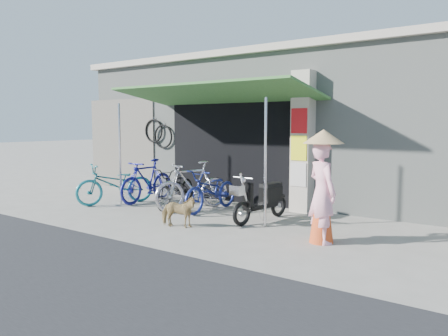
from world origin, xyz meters
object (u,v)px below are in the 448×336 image
Objects in this scene: bike_teal at (115,184)px; bike_navy at (212,190)px; street_dog at (178,212)px; nun at (322,187)px; bike_silver at (193,186)px; bike_blue at (147,181)px; bike_black at (176,187)px; moped at (262,200)px.

bike_teal is 1.05× the size of bike_navy.
bike_teal is 2.92m from street_dog.
street_dog is at bearing 45.90° from nun.
street_dog is 0.38× the size of nun.
bike_silver is 2.60× the size of street_dog.
bike_blue is at bearing 81.31° from bike_teal.
bike_teal is at bearing -123.73° from bike_blue.
bike_blue is 1.00× the size of bike_black.
bike_blue is 0.99× the size of bike_navy.
bike_navy is 1.08× the size of moped.
bike_black is 0.96× the size of bike_silver.
nun is at bearing -19.86° from moped.
nun reaches higher than street_dog.
bike_blue is at bearing 160.59° from bike_black.
bike_black is (1.00, -0.08, -0.06)m from bike_blue.
bike_navy is 1.65m from street_dog.
bike_navy is 3.17m from nun.
bike_navy is at bearing 40.23° from bike_teal.
bike_teal is 1.02× the size of bike_silver.
bike_black is at bearing -172.31° from bike_navy.
moped is 1.83m from nun.
bike_silver is 0.43m from bike_navy.
bike_teal is 2.65× the size of street_dog.
bike_navy is (0.39, 0.18, -0.08)m from bike_silver.
bike_blue is 1.55m from bike_silver.
bike_silver is at bearing -173.66° from moped.
bike_black is at bearing 20.38° from nun.
bike_navy reaches higher than street_dog.
nun is at bearing -99.35° from street_dog.
bike_blue reaches higher than bike_black.
moped is (1.78, -0.05, -0.12)m from bike_silver.
bike_blue reaches higher than bike_navy.
bike_blue is at bearing -163.48° from bike_silver.
bike_teal is at bearing 29.72° from nun.
bike_black is at bearing 45.60° from bike_teal.
bike_teal is 3.76m from moped.
bike_black is at bearing -5.38° from bike_blue.
moped is (0.97, 1.36, 0.13)m from street_dog.
bike_black is at bearing -174.91° from moped.
bike_teal is 1.06× the size of bike_blue.
bike_blue reaches higher than moped.
bike_black is 0.55m from bike_silver.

